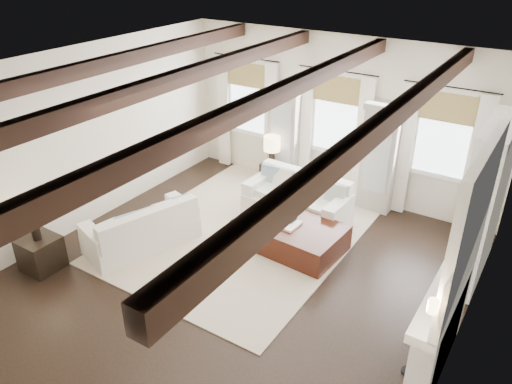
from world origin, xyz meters
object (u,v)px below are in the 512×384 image
Objects in this scene: sofa_back at (298,200)px; side_table_back at (271,175)px; sofa_left at (143,230)px; ottoman at (290,235)px; side_table_front at (41,253)px.

sofa_back is 3.49× the size of side_table_back.
sofa_left is 3.17m from side_table_back.
ottoman is 2.27m from side_table_back.
ottoman is 3.08× the size of side_table_back.
sofa_back is 3.60× the size of side_table_front.
sofa_left is at bearing -102.30° from side_table_back.
sofa_left is at bearing 55.41° from side_table_front.
sofa_back is 4.54m from side_table_front.
sofa_left reaches higher than side_table_front.
side_table_front is at bearing -109.83° from side_table_back.
sofa_back reaches higher than side_table_front.
side_table_front reaches higher than ottoman.
sofa_back is 1.13× the size of ottoman.
sofa_left is (-1.73, -2.34, -0.02)m from sofa_back.
sofa_back reaches higher than side_table_back.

